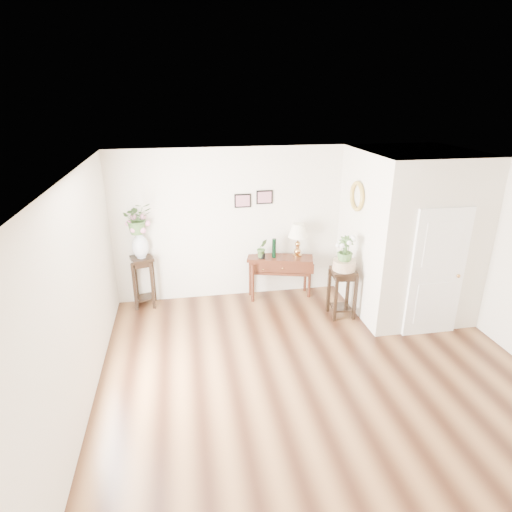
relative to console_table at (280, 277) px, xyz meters
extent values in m
cube|color=brown|center=(-0.01, -2.51, -0.40)|extent=(6.00, 5.50, 0.02)
cube|color=white|center=(-0.01, -2.51, 2.40)|extent=(6.00, 5.50, 0.02)
cube|color=silver|center=(-0.01, 0.24, 1.00)|extent=(6.00, 0.02, 2.80)
cube|color=silver|center=(-0.01, -5.26, 1.00)|extent=(6.00, 0.02, 2.80)
cube|color=silver|center=(-3.01, -2.51, 1.00)|extent=(0.02, 5.50, 2.80)
cube|color=silver|center=(2.09, -0.73, 1.00)|extent=(1.80, 1.95, 2.80)
cube|color=white|center=(2.09, -1.73, 0.65)|extent=(0.90, 0.05, 2.10)
cube|color=black|center=(-0.66, 0.22, 1.45)|extent=(0.30, 0.02, 0.25)
cube|color=black|center=(-0.26, 0.22, 1.50)|extent=(0.30, 0.02, 0.25)
torus|color=#B08E36|center=(1.15, -0.61, 1.65)|extent=(0.07, 0.51, 0.51)
cube|color=#3E160F|center=(0.00, 0.00, 0.00)|extent=(1.27, 0.71, 0.81)
cube|color=#B48346|center=(0.33, 0.00, 0.75)|extent=(0.40, 0.40, 0.63)
cylinder|color=black|center=(-0.12, 0.00, 0.57)|extent=(0.08, 0.08, 0.36)
imported|color=#416631|center=(-0.34, 0.00, 0.58)|extent=(0.22, 0.19, 0.35)
cube|color=black|center=(-2.51, 0.06, 0.07)|extent=(0.45, 0.45, 0.95)
imported|color=#416631|center=(-2.51, 0.06, 1.22)|extent=(0.60, 0.55, 0.55)
cube|color=black|center=(0.89, -0.93, 0.03)|extent=(0.45, 0.45, 0.87)
cylinder|color=beige|center=(0.89, -0.93, 0.55)|extent=(0.41, 0.41, 0.17)
imported|color=#416631|center=(0.89, -0.93, 0.82)|extent=(0.31, 0.31, 0.46)
camera|label=1|loc=(-1.74, -7.22, 3.29)|focal=30.00mm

